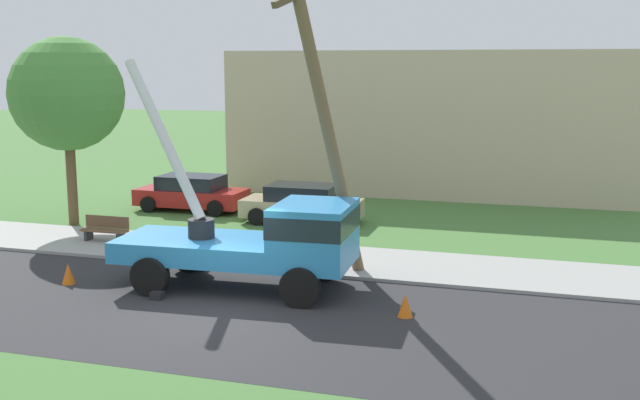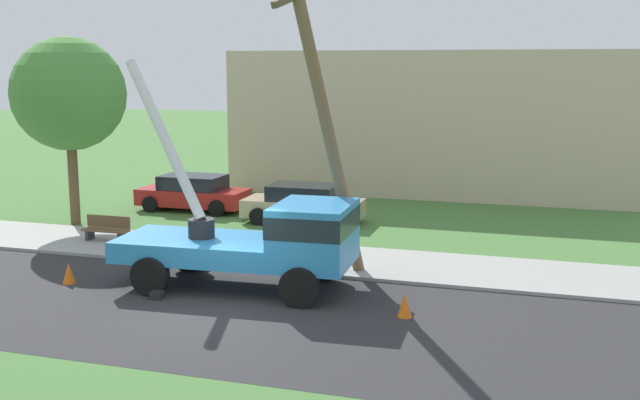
{
  "view_description": "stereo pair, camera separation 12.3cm",
  "coord_description": "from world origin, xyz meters",
  "px_view_note": "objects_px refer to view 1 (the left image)",
  "views": [
    {
      "loc": [
        7.47,
        -16.08,
        5.86
      ],
      "look_at": [
        1.59,
        3.02,
        2.29
      ],
      "focal_mm": 43.21,
      "sensor_mm": 36.0,
      "label": 1
    },
    {
      "loc": [
        7.58,
        -16.04,
        5.86
      ],
      "look_at": [
        1.59,
        3.02,
        2.29
      ],
      "focal_mm": 43.21,
      "sensor_mm": 36.0,
      "label": 2
    }
  ],
  "objects_px": {
    "roadside_tree_near": "(67,94)",
    "parked_sedan_red": "(192,193)",
    "leaning_utility_pole": "(326,120)",
    "utility_truck": "(266,237)",
    "traffic_cone_behind": "(68,274)",
    "parked_sedan_tan": "(302,204)",
    "traffic_cone_ahead": "(405,305)",
    "park_bench": "(105,230)"
  },
  "relations": [
    {
      "from": "traffic_cone_behind",
      "to": "utility_truck",
      "type": "bearing_deg",
      "value": 11.5
    },
    {
      "from": "leaning_utility_pole",
      "to": "utility_truck",
      "type": "bearing_deg",
      "value": -145.87
    },
    {
      "from": "roadside_tree_near",
      "to": "park_bench",
      "type": "bearing_deg",
      "value": -39.44
    },
    {
      "from": "traffic_cone_behind",
      "to": "parked_sedan_tan",
      "type": "xyz_separation_m",
      "value": [
        3.44,
        9.53,
        0.43
      ]
    },
    {
      "from": "parked_sedan_red",
      "to": "parked_sedan_tan",
      "type": "relative_size",
      "value": 0.99
    },
    {
      "from": "leaning_utility_pole",
      "to": "traffic_cone_ahead",
      "type": "height_order",
      "value": "leaning_utility_pole"
    },
    {
      "from": "parked_sedan_tan",
      "to": "traffic_cone_ahead",
      "type": "bearing_deg",
      "value": -59.06
    },
    {
      "from": "traffic_cone_behind",
      "to": "park_bench",
      "type": "bearing_deg",
      "value": 110.64
    },
    {
      "from": "park_bench",
      "to": "roadside_tree_near",
      "type": "relative_size",
      "value": 0.23
    },
    {
      "from": "traffic_cone_ahead",
      "to": "roadside_tree_near",
      "type": "height_order",
      "value": "roadside_tree_near"
    },
    {
      "from": "leaning_utility_pole",
      "to": "parked_sedan_tan",
      "type": "height_order",
      "value": "leaning_utility_pole"
    },
    {
      "from": "parked_sedan_tan",
      "to": "roadside_tree_near",
      "type": "bearing_deg",
      "value": -160.37
    },
    {
      "from": "leaning_utility_pole",
      "to": "parked_sedan_tan",
      "type": "bearing_deg",
      "value": 112.83
    },
    {
      "from": "utility_truck",
      "to": "traffic_cone_ahead",
      "type": "distance_m",
      "value": 4.21
    },
    {
      "from": "roadside_tree_near",
      "to": "parked_sedan_red",
      "type": "bearing_deg",
      "value": 52.85
    },
    {
      "from": "parked_sedan_red",
      "to": "leaning_utility_pole",
      "type": "bearing_deg",
      "value": -46.19
    },
    {
      "from": "leaning_utility_pole",
      "to": "traffic_cone_ahead",
      "type": "xyz_separation_m",
      "value": [
        2.56,
        -2.02,
        -4.12
      ]
    },
    {
      "from": "utility_truck",
      "to": "parked_sedan_red",
      "type": "xyz_separation_m",
      "value": [
        -6.85,
        9.45,
        -0.7
      ]
    },
    {
      "from": "leaning_utility_pole",
      "to": "park_bench",
      "type": "bearing_deg",
      "value": 163.69
    },
    {
      "from": "traffic_cone_behind",
      "to": "roadside_tree_near",
      "type": "xyz_separation_m",
      "value": [
        -4.46,
        6.71,
        4.47
      ]
    },
    {
      "from": "traffic_cone_ahead",
      "to": "traffic_cone_behind",
      "type": "relative_size",
      "value": 1.0
    },
    {
      "from": "park_bench",
      "to": "parked_sedan_red",
      "type": "bearing_deg",
      "value": 89.23
    },
    {
      "from": "leaning_utility_pole",
      "to": "roadside_tree_near",
      "type": "distance_m",
      "value": 12.05
    },
    {
      "from": "traffic_cone_behind",
      "to": "roadside_tree_near",
      "type": "height_order",
      "value": "roadside_tree_near"
    },
    {
      "from": "parked_sedan_red",
      "to": "utility_truck",
      "type": "bearing_deg",
      "value": -54.05
    },
    {
      "from": "park_bench",
      "to": "utility_truck",
      "type": "bearing_deg",
      "value": -25.65
    },
    {
      "from": "utility_truck",
      "to": "traffic_cone_behind",
      "type": "height_order",
      "value": "utility_truck"
    },
    {
      "from": "parked_sedan_tan",
      "to": "leaning_utility_pole",
      "type": "bearing_deg",
      "value": -67.17
    },
    {
      "from": "utility_truck",
      "to": "roadside_tree_near",
      "type": "relative_size",
      "value": 1.01
    },
    {
      "from": "leaning_utility_pole",
      "to": "roadside_tree_near",
      "type": "xyz_separation_m",
      "value": [
        -11.08,
        4.73,
        0.35
      ]
    },
    {
      "from": "utility_truck",
      "to": "roadside_tree_near",
      "type": "distance_m",
      "value": 11.74
    },
    {
      "from": "leaning_utility_pole",
      "to": "parked_sedan_tan",
      "type": "distance_m",
      "value": 8.98
    },
    {
      "from": "parked_sedan_red",
      "to": "roadside_tree_near",
      "type": "bearing_deg",
      "value": -127.15
    },
    {
      "from": "park_bench",
      "to": "leaning_utility_pole",
      "type": "bearing_deg",
      "value": -16.31
    },
    {
      "from": "utility_truck",
      "to": "parked_sedan_red",
      "type": "distance_m",
      "value": 11.69
    },
    {
      "from": "traffic_cone_behind",
      "to": "parked_sedan_tan",
      "type": "bearing_deg",
      "value": 70.15
    },
    {
      "from": "utility_truck",
      "to": "traffic_cone_behind",
      "type": "xyz_separation_m",
      "value": [
        -5.28,
        -1.07,
        -1.13
      ]
    },
    {
      "from": "leaning_utility_pole",
      "to": "parked_sedan_tan",
      "type": "relative_size",
      "value": 1.94
    },
    {
      "from": "parked_sedan_red",
      "to": "roadside_tree_near",
      "type": "relative_size",
      "value": 0.65
    },
    {
      "from": "parked_sedan_tan",
      "to": "utility_truck",
      "type": "bearing_deg",
      "value": -77.75
    },
    {
      "from": "traffic_cone_ahead",
      "to": "parked_sedan_tan",
      "type": "distance_m",
      "value": 11.16
    },
    {
      "from": "utility_truck",
      "to": "park_bench",
      "type": "bearing_deg",
      "value": 154.35
    }
  ]
}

